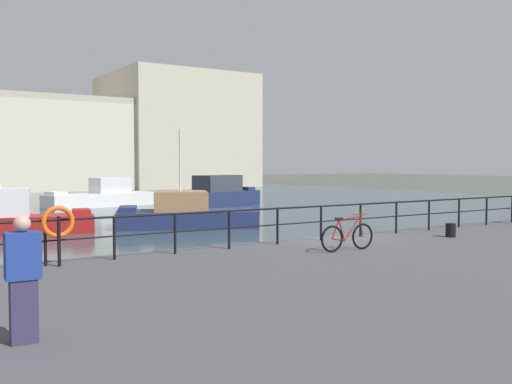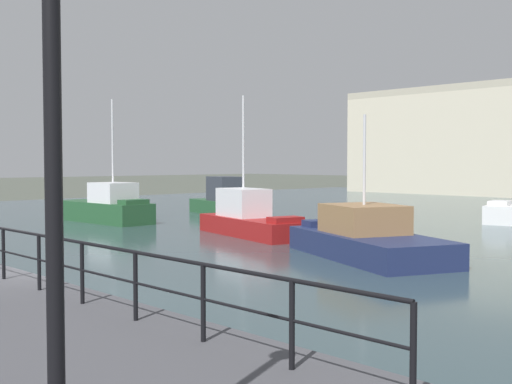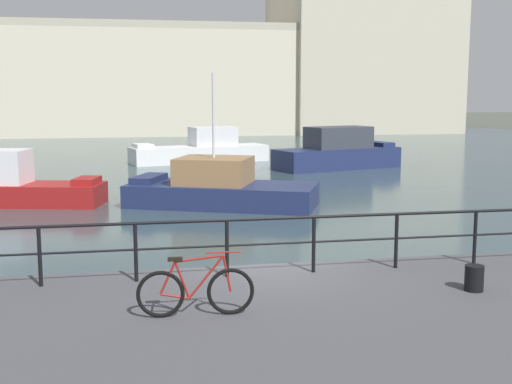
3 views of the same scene
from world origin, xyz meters
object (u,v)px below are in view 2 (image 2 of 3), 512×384
(moored_small_launch, at_px, (107,207))
(quay_lamp_post, at_px, (52,100))
(moored_harbor_tender, at_px, (222,200))
(moored_red_daysailer, at_px, (249,219))
(moored_cabin_cruiser, at_px, (367,238))

(moored_small_launch, height_order, quay_lamp_post, moored_small_launch)
(moored_harbor_tender, bearing_deg, moored_small_launch, -76.71)
(moored_red_daysailer, distance_m, moored_harbor_tender, 12.01)
(moored_harbor_tender, bearing_deg, moored_red_daysailer, -20.33)
(moored_harbor_tender, bearing_deg, quay_lamp_post, -27.92)
(moored_red_daysailer, distance_m, quay_lamp_post, 24.80)
(moored_red_daysailer, height_order, moored_cabin_cruiser, moored_red_daysailer)
(moored_red_daysailer, bearing_deg, moored_small_launch, -159.42)
(moored_cabin_cruiser, distance_m, quay_lamp_post, 18.79)
(moored_red_daysailer, bearing_deg, moored_cabin_cruiser, 0.76)
(moored_harbor_tender, distance_m, moored_cabin_cruiser, 19.57)
(moored_red_daysailer, height_order, moored_small_launch, moored_small_launch)
(moored_harbor_tender, xyz_separation_m, moored_small_launch, (-0.19, -8.12, -0.06))
(moored_harbor_tender, height_order, quay_lamp_post, quay_lamp_post)
(moored_red_daysailer, xyz_separation_m, moored_cabin_cruiser, (7.72, -1.75, -0.09))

